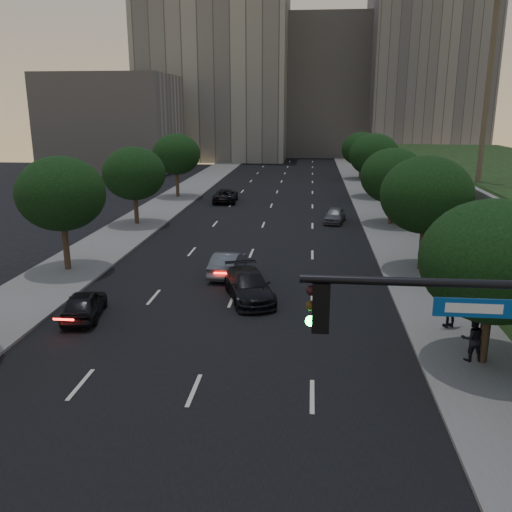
# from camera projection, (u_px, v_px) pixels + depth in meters

# --- Properties ---
(ground) EXTENTS (160.00, 160.00, 0.00)m
(ground) POSITION_uv_depth(u_px,v_px,m) (152.00, 491.00, 13.59)
(ground) COLOR black
(ground) RESTS_ON ground
(road_surface) EXTENTS (16.00, 140.00, 0.02)m
(road_surface) POSITION_uv_depth(u_px,v_px,m) (261.00, 230.00, 42.37)
(road_surface) COLOR black
(road_surface) RESTS_ON ground
(sidewalk_right) EXTENTS (4.50, 140.00, 0.15)m
(sidewalk_right) POSITION_uv_depth(u_px,v_px,m) (394.00, 232.00, 41.36)
(sidewalk_right) COLOR slate
(sidewalk_right) RESTS_ON ground
(sidewalk_left) EXTENTS (4.50, 140.00, 0.15)m
(sidewalk_left) POSITION_uv_depth(u_px,v_px,m) (134.00, 227.00, 43.34)
(sidewalk_left) COLOR slate
(sidewalk_left) RESTS_ON ground
(parapet_wall) EXTENTS (0.35, 90.00, 0.70)m
(parapet_wall) POSITION_uv_depth(u_px,v_px,m) (450.00, 180.00, 37.99)
(parapet_wall) COLOR slate
(parapet_wall) RESTS_ON embankment
(office_block_left) EXTENTS (26.00, 20.00, 32.00)m
(office_block_left) POSITION_uv_depth(u_px,v_px,m) (216.00, 70.00, 98.97)
(office_block_left) COLOR gray
(office_block_left) RESTS_ON ground
(office_block_mid) EXTENTS (22.00, 18.00, 26.00)m
(office_block_mid) POSITION_uv_depth(u_px,v_px,m) (324.00, 88.00, 107.42)
(office_block_mid) COLOR #A5A197
(office_block_mid) RESTS_ON ground
(office_block_right) EXTENTS (20.00, 22.00, 36.00)m
(office_block_right) POSITION_uv_depth(u_px,v_px,m) (425.00, 58.00, 98.60)
(office_block_right) COLOR slate
(office_block_right) RESTS_ON ground
(office_block_filler) EXTENTS (18.00, 16.00, 14.00)m
(office_block_filler) POSITION_uv_depth(u_px,v_px,m) (114.00, 123.00, 81.41)
(office_block_filler) COLOR #A5A197
(office_block_filler) RESTS_ON ground
(tree_right_a) EXTENTS (5.20, 5.20, 6.24)m
(tree_right_a) POSITION_uv_depth(u_px,v_px,m) (494.00, 261.00, 19.20)
(tree_right_a) COLOR #38281C
(tree_right_a) RESTS_ON ground
(tree_right_b) EXTENTS (5.20, 5.20, 6.74)m
(tree_right_b) POSITION_uv_depth(u_px,v_px,m) (426.00, 195.00, 30.58)
(tree_right_b) COLOR #38281C
(tree_right_b) RESTS_ON ground
(tree_right_c) EXTENTS (5.20, 5.20, 6.24)m
(tree_right_c) POSITION_uv_depth(u_px,v_px,m) (393.00, 176.00, 43.19)
(tree_right_c) COLOR #38281C
(tree_right_c) RESTS_ON ground
(tree_right_d) EXTENTS (5.20, 5.20, 6.74)m
(tree_right_d) POSITION_uv_depth(u_px,v_px,m) (374.00, 155.00, 56.49)
(tree_right_d) COLOR #38281C
(tree_right_d) RESTS_ON ground
(tree_right_e) EXTENTS (5.20, 5.20, 6.24)m
(tree_right_e) POSITION_uv_depth(u_px,v_px,m) (361.00, 149.00, 71.01)
(tree_right_e) COLOR #38281C
(tree_right_e) RESTS_ON ground
(tree_left_b) EXTENTS (5.00, 5.00, 6.71)m
(tree_left_b) POSITION_uv_depth(u_px,v_px,m) (61.00, 194.00, 30.64)
(tree_left_b) COLOR #38281C
(tree_left_b) RESTS_ON ground
(tree_left_c) EXTENTS (5.00, 5.00, 6.34)m
(tree_left_c) POSITION_uv_depth(u_px,v_px,m) (134.00, 173.00, 43.21)
(tree_left_c) COLOR #38281C
(tree_left_c) RESTS_ON ground
(tree_left_d) EXTENTS (5.00, 5.00, 6.71)m
(tree_left_d) POSITION_uv_depth(u_px,v_px,m) (176.00, 154.00, 56.55)
(tree_left_d) COLOR #38281C
(tree_left_d) RESTS_ON ground
(sedan_near_left) EXTENTS (2.15, 4.01, 1.30)m
(sedan_near_left) POSITION_uv_depth(u_px,v_px,m) (84.00, 304.00, 24.62)
(sedan_near_left) COLOR black
(sedan_near_left) RESTS_ON ground
(sedan_mid_left) EXTENTS (1.80, 4.25, 1.36)m
(sedan_mid_left) POSITION_uv_depth(u_px,v_px,m) (228.00, 264.00, 30.92)
(sedan_mid_left) COLOR #575A5E
(sedan_mid_left) RESTS_ON ground
(sedan_far_left) EXTENTS (2.50, 4.98, 1.35)m
(sedan_far_left) POSITION_uv_depth(u_px,v_px,m) (226.00, 196.00, 54.85)
(sedan_far_left) COLOR black
(sedan_far_left) RESTS_ON ground
(sedan_near_right) EXTENTS (3.38, 5.23, 1.41)m
(sedan_near_right) POSITION_uv_depth(u_px,v_px,m) (249.00, 286.00, 27.00)
(sedan_near_right) COLOR black
(sedan_near_right) RESTS_ON ground
(sedan_far_right) EXTENTS (2.17, 3.96, 1.28)m
(sedan_far_right) POSITION_uv_depth(u_px,v_px,m) (335.00, 215.00, 45.08)
(sedan_far_right) COLOR slate
(sedan_far_right) RESTS_ON ground
(pedestrian_b) EXTENTS (0.90, 0.73, 1.75)m
(pedestrian_b) POSITION_uv_depth(u_px,v_px,m) (472.00, 338.00, 20.06)
(pedestrian_b) COLOR black
(pedestrian_b) RESTS_ON sidewalk_right
(pedestrian_c) EXTENTS (1.16, 0.81, 1.83)m
(pedestrian_c) POSITION_uv_depth(u_px,v_px,m) (451.00, 307.00, 23.10)
(pedestrian_c) COLOR black
(pedestrian_c) RESTS_ON sidewalk_right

